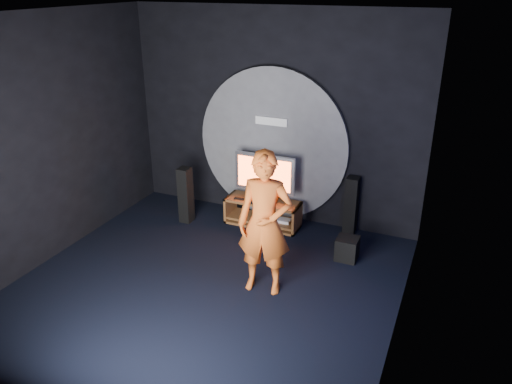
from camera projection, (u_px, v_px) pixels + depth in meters
floor at (205, 287)px, 6.77m from camera, size 5.00×5.00×0.00m
back_wall at (274, 118)px, 8.19m from camera, size 5.00×0.04×3.50m
front_wall at (45, 268)px, 3.97m from camera, size 5.00×0.04×3.50m
left_wall at (43, 142)px, 6.99m from camera, size 0.04×5.00×3.50m
right_wall at (410, 200)px, 5.17m from camera, size 0.04×5.00×3.50m
ceiling at (192, 15)px, 5.38m from camera, size 5.00×5.00×0.01m
wall_disc_panel at (272, 145)px, 8.32m from camera, size 2.60×0.11×2.60m
media_console at (263, 214)px, 8.42m from camera, size 1.26×0.45×0.45m
tv at (265, 175)px, 8.21m from camera, size 1.04×0.22×0.78m
center_speaker at (260, 199)px, 8.18m from camera, size 0.40×0.15×0.15m
remote at (239, 199)px, 8.36m from camera, size 0.18×0.05×0.02m
tower_speaker_left at (186, 195)px, 8.44m from camera, size 0.19×0.22×0.97m
tower_speaker_right at (351, 206)px, 8.05m from camera, size 0.19×0.22×0.97m
subwoofer at (347, 249)px, 7.40m from camera, size 0.31×0.31×0.35m
player at (265, 224)px, 6.38m from camera, size 0.77×0.57×1.95m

